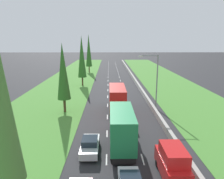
# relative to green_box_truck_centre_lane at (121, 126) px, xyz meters

# --- Properties ---
(ground_plane) EXTENTS (300.00, 300.00, 0.00)m
(ground_plane) POSITION_rel_green_box_truck_centre_lane_xyz_m (0.17, 35.91, -2.18)
(ground_plane) COLOR #28282B
(ground_plane) RESTS_ON ground
(grass_verge_left) EXTENTS (14.00, 140.00, 0.04)m
(grass_verge_left) POSITION_rel_green_box_truck_centre_lane_xyz_m (-12.48, 35.91, -2.16)
(grass_verge_left) COLOR #478433
(grass_verge_left) RESTS_ON ground
(grass_verge_right) EXTENTS (14.00, 140.00, 0.04)m
(grass_verge_right) POSITION_rel_green_box_truck_centre_lane_xyz_m (14.52, 35.91, -2.16)
(grass_verge_right) COLOR #478433
(grass_verge_right) RESTS_ON ground
(median_barrier) EXTENTS (0.44, 120.00, 0.85)m
(median_barrier) POSITION_rel_green_box_truck_centre_lane_xyz_m (5.87, 35.91, -1.76)
(median_barrier) COLOR #9E9B93
(median_barrier) RESTS_ON ground
(lane_markings) EXTENTS (3.64, 116.00, 0.01)m
(lane_markings) POSITION_rel_green_box_truck_centre_lane_xyz_m (0.17, 35.91, -2.18)
(lane_markings) COLOR white
(lane_markings) RESTS_ON ground
(green_box_truck_centre_lane) EXTENTS (2.46, 9.40, 4.18)m
(green_box_truck_centre_lane) POSITION_rel_green_box_truck_centre_lane_xyz_m (0.00, 0.00, 0.00)
(green_box_truck_centre_lane) COLOR black
(green_box_truck_centre_lane) RESTS_ON ground
(red_box_truck_centre_lane) EXTENTS (2.46, 9.40, 4.18)m
(red_box_truck_centre_lane) POSITION_rel_green_box_truck_centre_lane_xyz_m (-0.02, 11.73, 0.00)
(red_box_truck_centre_lane) COLOR black
(red_box_truck_centre_lane) RESTS_ON ground
(red_van_right_lane) EXTENTS (1.96, 4.90, 2.82)m
(red_van_right_lane) POSITION_rel_green_box_truck_centre_lane_xyz_m (3.91, -5.97, -0.78)
(red_van_right_lane) COLOR red
(red_van_right_lane) RESTS_ON ground
(silver_sedan_left_lane) EXTENTS (1.82, 4.50, 1.64)m
(silver_sedan_left_lane) POSITION_rel_green_box_truck_centre_lane_xyz_m (-3.28, -1.71, -1.37)
(silver_sedan_left_lane) COLOR silver
(silver_sedan_left_lane) RESTS_ON ground
(poplar_tree_nearest) EXTENTS (2.12, 2.12, 12.67)m
(poplar_tree_nearest) POSITION_rel_green_box_truck_centre_lane_xyz_m (-7.96, -9.13, 5.20)
(poplar_tree_nearest) COLOR #4C3823
(poplar_tree_nearest) RESTS_ON ground
(poplar_tree_second) EXTENTS (2.07, 2.07, 10.95)m
(poplar_tree_second) POSITION_rel_green_box_truck_centre_lane_xyz_m (-8.39, 11.28, 4.34)
(poplar_tree_second) COLOR #4C3823
(poplar_tree_second) RESTS_ON ground
(poplar_tree_third) EXTENTS (2.11, 2.11, 12.43)m
(poplar_tree_third) POSITION_rel_green_box_truck_centre_lane_xyz_m (-7.99, 32.15, 5.08)
(poplar_tree_third) COLOR #4C3823
(poplar_tree_third) RESTS_ON ground
(poplar_tree_fourth) EXTENTS (2.13, 2.13, 13.27)m
(poplar_tree_fourth) POSITION_rel_green_box_truck_centre_lane_xyz_m (-8.34, 55.24, 5.50)
(poplar_tree_fourth) COLOR #4C3823
(poplar_tree_fourth) RESTS_ON ground
(street_light_mast) EXTENTS (3.20, 0.28, 9.00)m
(street_light_mast) POSITION_rel_green_box_truck_centre_lane_xyz_m (6.21, 12.94, 3.05)
(street_light_mast) COLOR gray
(street_light_mast) RESTS_ON ground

